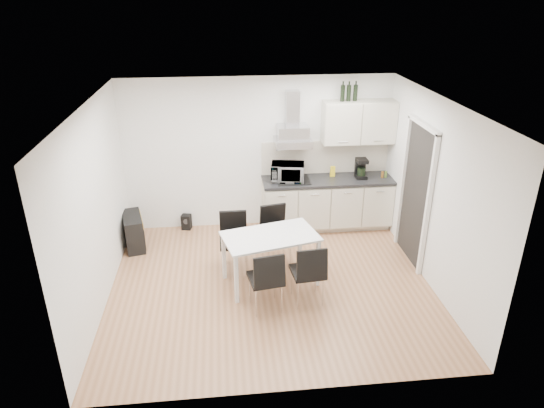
{
  "coord_description": "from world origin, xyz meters",
  "views": [
    {
      "loc": [
        -0.61,
        -5.8,
        3.9
      ],
      "look_at": [
        0.05,
        0.36,
        1.1
      ],
      "focal_mm": 32.0,
      "sensor_mm": 36.0,
      "label": 1
    }
  ],
  "objects_px": {
    "kitchenette": "(329,183)",
    "chair_far_right": "(276,235)",
    "chair_near_right": "(308,272)",
    "chair_near_left": "(265,279)",
    "chair_far_left": "(234,243)",
    "dining_table": "(270,241)",
    "guitar_amp": "(134,231)",
    "floor_speaker": "(186,222)"
  },
  "relations": [
    {
      "from": "kitchenette",
      "to": "chair_far_right",
      "type": "bearing_deg",
      "value": -133.57
    },
    {
      "from": "kitchenette",
      "to": "chair_near_right",
      "type": "height_order",
      "value": "kitchenette"
    },
    {
      "from": "chair_far_right",
      "to": "chair_near_left",
      "type": "xyz_separation_m",
      "value": [
        -0.28,
        -1.18,
        0.0
      ]
    },
    {
      "from": "kitchenette",
      "to": "chair_far_left",
      "type": "bearing_deg",
      "value": -143.42
    },
    {
      "from": "dining_table",
      "to": "guitar_amp",
      "type": "bearing_deg",
      "value": 134.77
    },
    {
      "from": "guitar_amp",
      "to": "chair_far_right",
      "type": "bearing_deg",
      "value": -30.69
    },
    {
      "from": "chair_near_left",
      "to": "guitar_amp",
      "type": "xyz_separation_m",
      "value": [
        -1.97,
        1.88,
        -0.16
      ]
    },
    {
      "from": "chair_far_right",
      "to": "chair_near_left",
      "type": "bearing_deg",
      "value": 65.63
    },
    {
      "from": "kitchenette",
      "to": "floor_speaker",
      "type": "distance_m",
      "value": 2.57
    },
    {
      "from": "chair_near_right",
      "to": "chair_far_left",
      "type": "bearing_deg",
      "value": 130.29
    },
    {
      "from": "kitchenette",
      "to": "chair_near_left",
      "type": "height_order",
      "value": "kitchenette"
    },
    {
      "from": "chair_far_left",
      "to": "chair_near_left",
      "type": "bearing_deg",
      "value": 109.47
    },
    {
      "from": "chair_far_right",
      "to": "chair_near_right",
      "type": "height_order",
      "value": "same"
    },
    {
      "from": "chair_near_left",
      "to": "chair_near_right",
      "type": "distance_m",
      "value": 0.58
    },
    {
      "from": "chair_near_left",
      "to": "floor_speaker",
      "type": "height_order",
      "value": "chair_near_left"
    },
    {
      "from": "dining_table",
      "to": "chair_near_right",
      "type": "bearing_deg",
      "value": -63.07
    },
    {
      "from": "chair_near_right",
      "to": "kitchenette",
      "type": "bearing_deg",
      "value": 65.78
    },
    {
      "from": "chair_near_left",
      "to": "floor_speaker",
      "type": "distance_m",
      "value": 2.71
    },
    {
      "from": "chair_far_right",
      "to": "chair_near_right",
      "type": "xyz_separation_m",
      "value": [
        0.29,
        -1.08,
        0.0
      ]
    },
    {
      "from": "chair_near_right",
      "to": "floor_speaker",
      "type": "distance_m",
      "value": 2.91
    },
    {
      "from": "chair_near_right",
      "to": "chair_far_right",
      "type": "bearing_deg",
      "value": 99.66
    },
    {
      "from": "dining_table",
      "to": "chair_far_right",
      "type": "xyz_separation_m",
      "value": [
        0.15,
        0.57,
        -0.22
      ]
    },
    {
      "from": "chair_far_right",
      "to": "chair_near_right",
      "type": "relative_size",
      "value": 1.0
    },
    {
      "from": "kitchenette",
      "to": "guitar_amp",
      "type": "bearing_deg",
      "value": -173.32
    },
    {
      "from": "dining_table",
      "to": "guitar_amp",
      "type": "distance_m",
      "value": 2.47
    },
    {
      "from": "chair_near_left",
      "to": "floor_speaker",
      "type": "relative_size",
      "value": 3.33
    },
    {
      "from": "kitchenette",
      "to": "floor_speaker",
      "type": "relative_size",
      "value": 9.53
    },
    {
      "from": "floor_speaker",
      "to": "chair_near_left",
      "type": "bearing_deg",
      "value": -51.59
    },
    {
      "from": "chair_near_right",
      "to": "dining_table",
      "type": "bearing_deg",
      "value": 125.64
    },
    {
      "from": "floor_speaker",
      "to": "guitar_amp",
      "type": "bearing_deg",
      "value": -132.93
    },
    {
      "from": "kitchenette",
      "to": "dining_table",
      "type": "bearing_deg",
      "value": -125.61
    },
    {
      "from": "dining_table",
      "to": "chair_near_left",
      "type": "distance_m",
      "value": 0.66
    },
    {
      "from": "chair_near_left",
      "to": "guitar_amp",
      "type": "relative_size",
      "value": 1.24
    },
    {
      "from": "chair_far_right",
      "to": "guitar_amp",
      "type": "bearing_deg",
      "value": -28.28
    },
    {
      "from": "dining_table",
      "to": "floor_speaker",
      "type": "height_order",
      "value": "dining_table"
    },
    {
      "from": "kitchenette",
      "to": "chair_near_right",
      "type": "relative_size",
      "value": 2.86
    },
    {
      "from": "dining_table",
      "to": "floor_speaker",
      "type": "relative_size",
      "value": 5.39
    },
    {
      "from": "kitchenette",
      "to": "dining_table",
      "type": "relative_size",
      "value": 1.77
    },
    {
      "from": "chair_far_left",
      "to": "floor_speaker",
      "type": "distance_m",
      "value": 1.64
    },
    {
      "from": "chair_far_left",
      "to": "chair_far_right",
      "type": "relative_size",
      "value": 1.0
    },
    {
      "from": "dining_table",
      "to": "chair_far_left",
      "type": "distance_m",
      "value": 0.68
    },
    {
      "from": "chair_far_left",
      "to": "guitar_amp",
      "type": "relative_size",
      "value": 1.24
    }
  ]
}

